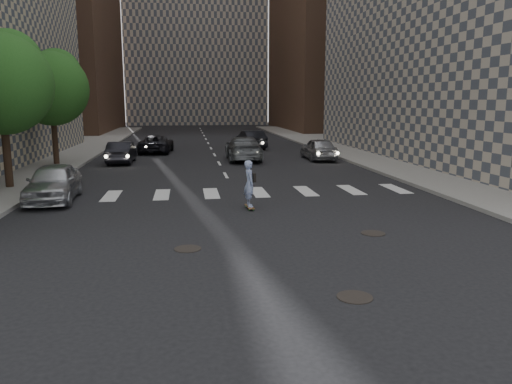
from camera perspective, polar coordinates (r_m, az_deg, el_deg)
ground at (r=12.07m, az=1.85°, el=-7.79°), size 160.00×160.00×0.00m
sidewalk_right at (r=35.56m, az=19.72°, el=3.81°), size 13.00×80.00×0.15m
tree_b at (r=23.67m, az=-26.98°, el=11.41°), size 4.20×4.20×6.60m
tree_c at (r=31.35m, az=-22.23°, el=11.23°), size 4.20×4.20×6.60m
manhole_a at (r=10.08m, az=11.22°, el=-11.70°), size 0.70×0.70×0.02m
manhole_b at (r=13.05m, az=-7.81°, el=-6.44°), size 0.70×0.70×0.02m
manhole_c at (r=14.79m, az=13.24°, el=-4.61°), size 0.70×0.70×0.02m
skateboarder at (r=17.49m, az=-0.74°, el=0.97°), size 0.44×0.88×1.73m
silver_sedan at (r=20.41m, az=-22.14°, el=1.01°), size 1.88×4.26×1.42m
traffic_car_a at (r=31.70m, az=-15.11°, el=4.40°), size 1.45×4.05×1.33m
traffic_car_b at (r=32.08m, az=-1.44°, el=5.00°), size 2.26×5.31×1.53m
traffic_car_c at (r=37.49m, az=-11.31°, el=5.41°), size 2.54×4.84×1.30m
traffic_car_d at (r=32.57m, az=7.16°, el=4.92°), size 1.69×4.19×1.43m
traffic_car_e at (r=39.94m, az=-0.58°, el=6.02°), size 2.09×4.60×1.46m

